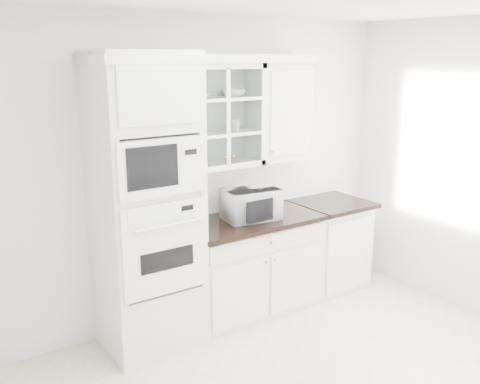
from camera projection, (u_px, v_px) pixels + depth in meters
room_shell at (302, 141)px, 3.71m from camera, size 4.00×3.50×2.70m
oven_column at (146, 206)px, 4.24m from camera, size 0.76×0.68×2.40m
base_cabinet_run at (250, 264)px, 5.00m from camera, size 1.32×0.67×0.92m
extra_base_cabinet at (328, 244)px, 5.55m from camera, size 0.72×0.67×0.92m
upper_cabinet_glass at (218, 116)px, 4.63m from camera, size 0.80×0.33×0.90m
upper_cabinet_solid at (279, 112)px, 5.00m from camera, size 0.55×0.33×0.90m
crown_molding at (208, 59)px, 4.44m from camera, size 2.14×0.38×0.07m
countertop_microwave at (250, 204)px, 4.83m from camera, size 0.54×0.47×0.28m
bowl_a at (199, 95)px, 4.48m from camera, size 0.21×0.21×0.05m
bowl_b at (234, 93)px, 4.69m from camera, size 0.25×0.25×0.06m
cup_a at (199, 129)px, 4.56m from camera, size 0.12×0.12×0.09m
cup_b at (235, 125)px, 4.73m from camera, size 0.13×0.13×0.10m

